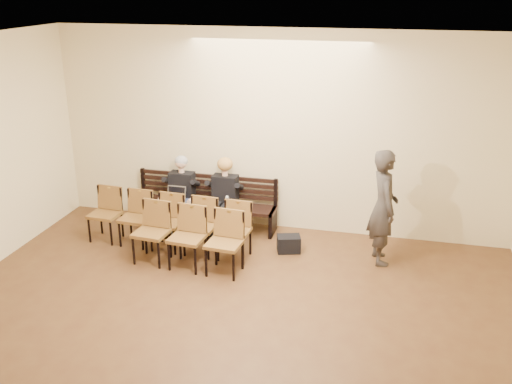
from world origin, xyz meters
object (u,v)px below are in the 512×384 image
bench (205,215)px  laptop (174,202)px  bag (289,244)px  seated_woman (224,199)px  passerby (384,199)px  chair_row_back (167,223)px  seated_man (180,194)px  water_bottle (227,209)px  chair_row_front (187,238)px

bench → laptop: bearing=-141.2°
laptop → bag: 2.16m
seated_woman → bag: size_ratio=3.35×
passerby → chair_row_back: size_ratio=0.75×
seated_man → water_bottle: (0.96, -0.30, -0.08)m
chair_row_back → laptop: bearing=104.6°
water_bottle → seated_man: bearing=162.6°
water_bottle → chair_row_front: chair_row_front is taller
chair_row_front → chair_row_back: 0.77m
bench → chair_row_front: 1.57m
bag → passerby: size_ratio=0.18×
bench → laptop: (-0.44, -0.35, 0.35)m
laptop → water_bottle: size_ratio=1.51×
seated_woman → passerby: 2.80m
seated_woman → bag: bearing=-22.0°
chair_row_front → seated_woman: bearing=87.8°
seated_man → seated_woman: (0.80, 0.00, -0.01)m
seated_man → chair_row_back: size_ratio=0.46×
laptop → chair_row_front: 1.36m
seated_woman → passerby: bearing=-10.0°
seated_woman → passerby: (2.73, -0.48, 0.43)m
bench → passerby: size_ratio=1.23×
passerby → laptop: bearing=70.0°
seated_woman → chair_row_back: bearing=-129.6°
chair_row_front → laptop: bearing=124.4°
water_bottle → bag: (1.11, -0.21, -0.42)m
bench → passerby: passerby is taller
seated_man → chair_row_front: bearing=-65.7°
bag → bench: bearing=159.2°
bag → chair_row_front: bearing=-148.0°
laptop → bench: bearing=42.9°
bench → chair_row_back: size_ratio=0.92×
chair_row_back → water_bottle: bearing=36.5°
seated_man → water_bottle: seated_man is taller
seated_woman → bag: seated_woman is taller
seated_woman → chair_row_front: 1.42m
water_bottle → chair_row_front: bearing=-106.2°
seated_man → bag: seated_man is taller
laptop → chair_row_back: 0.66m
bench → water_bottle: (0.56, -0.42, 0.34)m
bench → bag: bearing=-20.8°
bench → seated_man: seated_man is taller
seated_woman → passerby: size_ratio=0.59×
chair_row_back → seated_woman: bearing=53.8°
bench → seated_man: 0.59m
chair_row_front → chair_row_back: size_ratio=0.62×
water_bottle → passerby: passerby is taller
laptop → chair_row_back: chair_row_back is taller
seated_woman → laptop: (-0.84, -0.23, -0.06)m
passerby → chair_row_back: (-3.44, -0.39, -0.60)m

